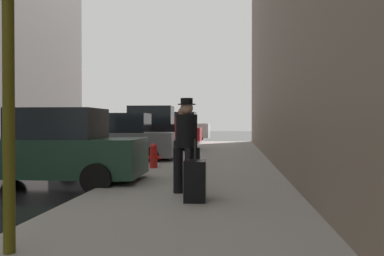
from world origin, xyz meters
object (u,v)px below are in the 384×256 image
Objects in this scene: pedestrian_in_red_jacket at (183,136)px; rolling_suitcase at (195,181)px; parked_red_hatchback at (169,132)px; parked_white_van at (180,128)px; pedestrian_with_fedora at (187,140)px; parked_black_suv at (148,131)px; parked_dark_green_sedan at (52,150)px; parked_gray_coupe at (117,140)px; fire_hydrant at (154,156)px.

rolling_suitcase is at bearing -80.09° from pedestrian_in_red_jacket.
pedestrian_in_red_jacket is (2.79, -15.91, 0.26)m from parked_red_hatchback.
parked_white_van is 21.88m from pedestrian_in_red_jacket.
pedestrian_with_fedora is at bearing 106.44° from rolling_suitcase.
parked_black_suv is at bearing 106.69° from pedestrian_in_red_jacket.
parked_black_suv and parked_white_van have the same top height.
pedestrian_with_fedora is (3.24, -1.43, 0.29)m from parked_dark_green_sedan.
parked_black_suv is 12.38m from parked_white_van.
parked_dark_green_sedan is 1.00× the size of parked_red_hatchback.
parked_gray_coupe is at bearing -90.00° from parked_red_hatchback.
parked_red_hatchback is 20.11m from rolling_suitcase.
parked_red_hatchback is (0.00, 6.59, -0.18)m from parked_black_suv.
parked_gray_coupe is 0.91× the size of parked_black_suv.
parked_gray_coupe is at bearing 126.49° from pedestrian_in_red_jacket.
pedestrian_in_red_jacket reaches higher than parked_dark_green_sedan.
parked_gray_coupe is 8.42m from rolling_suitcase.
parked_white_van reaches higher than fire_hydrant.
pedestrian_with_fedora reaches higher than pedestrian_in_red_jacket.
parked_gray_coupe is at bearing -90.00° from parked_white_van.
pedestrian_in_red_jacket is (-0.45, 3.11, -0.03)m from pedestrian_with_fedora.
parked_white_van is 6.59× the size of fire_hydrant.
pedestrian_with_fedora reaches higher than parked_red_hatchback.
parked_gray_coupe is (-0.00, 5.46, 0.00)m from parked_dark_green_sedan.
parked_dark_green_sedan is 5.46m from parked_gray_coupe.
rolling_suitcase is (3.47, -13.21, -0.54)m from parked_black_suv.
rolling_suitcase is (0.23, -0.78, -0.65)m from pedestrian_with_fedora.
rolling_suitcase is (0.68, -3.89, -0.61)m from pedestrian_in_red_jacket.
parked_white_van reaches higher than parked_gray_coupe.
fire_hydrant is at bearing 130.06° from pedestrian_in_red_jacket.
parked_gray_coupe is 1.01× the size of parked_red_hatchback.
parked_black_suv is at bearing 104.73° from rolling_suitcase.
pedestrian_with_fedora reaches higher than parked_gray_coupe.
parked_white_van is (0.00, 12.38, 0.00)m from parked_black_suv.
fire_hydrant is 0.41× the size of pedestrian_in_red_jacket.
parked_black_suv is 12.85m from pedestrian_with_fedora.
pedestrian_with_fedora is at bearing -64.79° from parked_gray_coupe.
pedestrian_with_fedora is (3.24, -19.03, 0.29)m from parked_red_hatchback.
parked_gray_coupe is 3.18m from fire_hydrant.
parked_dark_green_sedan is 6.00× the size of fire_hydrant.
parked_red_hatchback is 2.47× the size of pedestrian_in_red_jacket.
parked_white_van is (-0.00, 17.92, 0.18)m from parked_gray_coupe.
parked_gray_coupe reaches higher than fire_hydrant.
parked_dark_green_sedan reaches higher than fire_hydrant.
parked_white_van is (-0.00, 5.79, 0.18)m from parked_red_hatchback.
parked_black_suv is 8.36m from fire_hydrant.
parked_black_suv is (-0.00, 11.00, 0.18)m from parked_dark_green_sedan.
parked_white_van is 25.03m from pedestrian_with_fedora.
parked_gray_coupe is 0.92× the size of parked_white_van.
parked_white_van reaches higher than rolling_suitcase.
parked_red_hatchback is 0.91× the size of parked_white_van.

